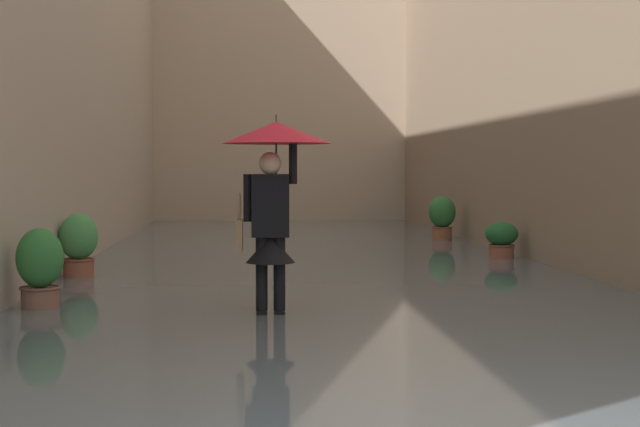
# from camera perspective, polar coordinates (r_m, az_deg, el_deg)

# --- Properties ---
(ground_plane) EXTENTS (60.00, 60.00, 0.00)m
(ground_plane) POSITION_cam_1_polar(r_m,az_deg,el_deg) (15.95, -0.70, -2.87)
(ground_plane) COLOR #605B56
(flood_water) EXTENTS (7.94, 28.91, 0.07)m
(flood_water) POSITION_cam_1_polar(r_m,az_deg,el_deg) (15.94, -0.70, -2.74)
(flood_water) COLOR #515B60
(flood_water) RESTS_ON ground_plane
(person_wading) EXTENTS (1.10, 1.10, 2.08)m
(person_wading) POSITION_cam_1_polar(r_m,az_deg,el_deg) (9.73, -2.78, 2.47)
(person_wading) COLOR black
(person_wading) RESTS_ON ground_plane
(potted_plant_near_left) EXTENTS (0.54, 0.54, 0.66)m
(potted_plant_near_left) POSITION_cam_1_polar(r_m,az_deg,el_deg) (16.14, 10.70, -1.53)
(potted_plant_near_left) COLOR #9E563D
(potted_plant_near_left) RESTS_ON ground_plane
(potted_plant_mid_left) EXTENTS (0.56, 0.56, 0.97)m
(potted_plant_mid_left) POSITION_cam_1_polar(r_m,az_deg,el_deg) (20.19, 7.24, -0.19)
(potted_plant_mid_left) COLOR #9E563D
(potted_plant_mid_left) RESTS_ON ground_plane
(potted_plant_far_right) EXTENTS (0.49, 0.49, 0.91)m
(potted_plant_far_right) POSITION_cam_1_polar(r_m,az_deg,el_deg) (10.60, -16.25, -3.13)
(potted_plant_far_right) COLOR brown
(potted_plant_far_right) RESTS_ON ground_plane
(potted_plant_near_right) EXTENTS (0.53, 0.53, 0.93)m
(potted_plant_near_right) POSITION_cam_1_polar(r_m,az_deg,el_deg) (13.48, -14.11, -1.81)
(potted_plant_near_right) COLOR brown
(potted_plant_near_right) RESTS_ON ground_plane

